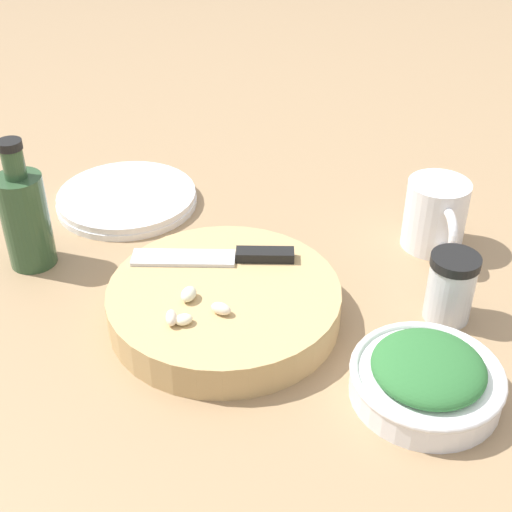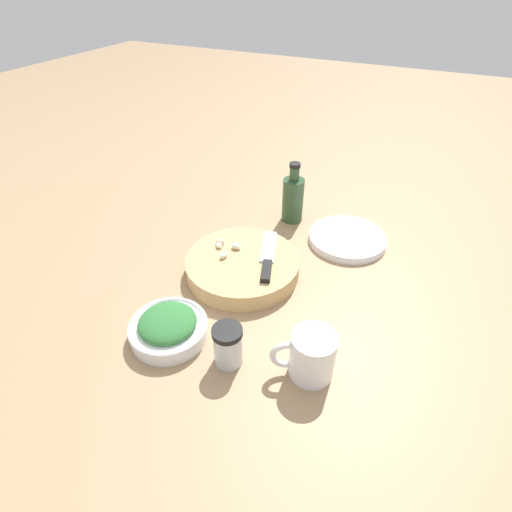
{
  "view_description": "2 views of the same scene",
  "coord_description": "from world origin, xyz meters",
  "views": [
    {
      "loc": [
        0.26,
        -0.7,
        0.56
      ],
      "look_at": [
        -0.0,
        0.0,
        0.05
      ],
      "focal_mm": 50.0,
      "sensor_mm": 36.0,
      "label": 1
    },
    {
      "loc": [
        0.67,
        0.29,
        0.65
      ],
      "look_at": [
        -0.02,
        -0.04,
        0.07
      ],
      "focal_mm": 28.0,
      "sensor_mm": 36.0,
      "label": 2
    }
  ],
  "objects": [
    {
      "name": "herb_bowl",
      "position": [
        0.24,
        -0.12,
        0.03
      ],
      "size": [
        0.17,
        0.17,
        0.06
      ],
      "color": "white",
      "rests_on": "ground_plane"
    },
    {
      "name": "plate_stack",
      "position": [
        -0.26,
        0.12,
        0.01
      ],
      "size": [
        0.22,
        0.22,
        0.02
      ],
      "color": "white",
      "rests_on": "ground_plane"
    },
    {
      "name": "oil_bottle",
      "position": [
        -0.31,
        -0.06,
        0.07
      ],
      "size": [
        0.06,
        0.06,
        0.18
      ],
      "color": "#2D4C2D",
      "rests_on": "ground_plane"
    },
    {
      "name": "spice_jar",
      "position": [
        0.24,
        0.02,
        0.05
      ],
      "size": [
        0.06,
        0.06,
        0.09
      ],
      "color": "silver",
      "rests_on": "ground_plane"
    },
    {
      "name": "ground_plane",
      "position": [
        0.0,
        0.0,
        0.0
      ],
      "size": [
        5.0,
        5.0,
        0.0
      ],
      "primitive_type": "plane",
      "color": "#997A56"
    },
    {
      "name": "garlic_cloves",
      "position": [
        -0.03,
        -0.13,
        0.05
      ],
      "size": [
        0.07,
        0.07,
        0.02
      ],
      "color": "#F3EAC4",
      "rests_on": "cutting_board"
    },
    {
      "name": "chef_knife",
      "position": [
        -0.04,
        -0.02,
        0.05
      ],
      "size": [
        0.2,
        0.1,
        0.01
      ],
      "rotation": [
        0.0,
        0.0,
        1.92
      ],
      "color": "black",
      "rests_on": "cutting_board"
    },
    {
      "name": "coffee_mug",
      "position": [
        0.2,
        0.18,
        0.05
      ],
      "size": [
        0.09,
        0.12,
        0.1
      ],
      "color": "white",
      "rests_on": "ground_plane"
    },
    {
      "name": "cutting_board",
      "position": [
        -0.02,
        -0.08,
        0.02
      ],
      "size": [
        0.28,
        0.28,
        0.04
      ],
      "color": "tan",
      "rests_on": "ground_plane"
    }
  ]
}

